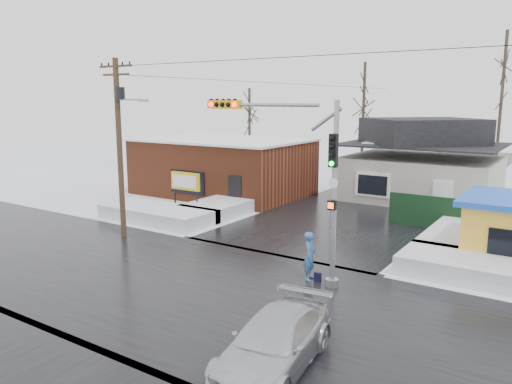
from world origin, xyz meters
The scene contains 19 objects.
ground centered at (0.00, 0.00, 0.00)m, with size 120.00×120.00×0.00m, color white.
road_ns centered at (0.00, 0.00, 0.01)m, with size 10.00×120.00×0.02m, color black.
road_ew centered at (0.00, 0.00, 0.01)m, with size 120.00×10.00×0.02m, color black.
snowbank_nw centered at (-9.00, 7.00, 0.40)m, with size 7.00×3.00×0.80m, color white.
snowbank_ne centered at (9.00, 7.00, 0.40)m, with size 7.00×3.00×0.80m, color white.
snowbank_nside_w centered at (-7.00, 12.00, 0.40)m, with size 3.00×8.00×0.80m, color white.
snowbank_nside_e centered at (7.00, 12.00, 0.40)m, with size 3.00×8.00×0.80m, color white.
traffic_signal centered at (2.43, 2.97, 4.54)m, with size 6.05×0.68×7.00m.
utility_pole centered at (-7.93, 3.50, 5.11)m, with size 3.15×0.44×9.00m.
brick_building centered at (-11.00, 15.99, 2.08)m, with size 12.20×8.20×4.12m.
marquee_sign centered at (-9.00, 9.49, 1.92)m, with size 2.20×0.21×2.55m.
house centered at (2.00, 22.00, 2.62)m, with size 10.40×8.40×5.76m.
fence centered at (6.50, 14.00, 0.90)m, with size 8.00×0.12×1.80m, color black.
tree_far_left centered at (-4.00, 26.00, 7.95)m, with size 3.00×3.00×10.00m.
tree_far_mid centered at (6.00, 28.00, 9.54)m, with size 3.00×3.00×12.00m.
tree_far_west centered at (-14.00, 24.00, 6.36)m, with size 3.00×3.00×8.00m.
pedestrian centered at (2.96, 3.17, 0.96)m, with size 0.70×0.46×1.92m, color #3A6AA4.
car centered at (5.21, -3.19, 0.71)m, with size 2.00×4.91×1.43m, color silver.
shopping_bag centered at (3.33, 3.14, 0.17)m, with size 0.28×0.12×0.35m, color black.
Camera 1 is at (11.49, -13.62, 7.01)m, focal length 35.00 mm.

